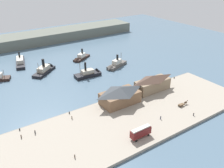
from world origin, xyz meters
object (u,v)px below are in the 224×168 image
(ferry_shed_west_terminal, at_px, (120,95))
(mooring_post_west, at_px, (174,78))
(pedestrian_at_waters_edge, at_px, (72,117))
(ferry_approaching_west, at_px, (80,58))
(pedestrian_standing_center, at_px, (21,136))
(mooring_post_east, at_px, (69,113))
(ferry_moored_east, at_px, (46,69))
(ferry_approaching_east, at_px, (115,65))
(ferry_departing_north, at_px, (20,61))
(ferry_near_quay, at_px, (90,73))
(pedestrian_near_cart, at_px, (75,156))
(horse_cart, at_px, (183,104))
(ferry_shed_central_terminal, at_px, (153,83))
(mooring_post_center_west, at_px, (20,129))
(mooring_post_center_east, at_px, (166,81))
(pedestrian_walking_west, at_px, (194,114))
(street_tram, at_px, (141,132))
(pedestrian_walking_east, at_px, (161,118))
(pedestrian_near_west_shed, at_px, (35,132))

(ferry_shed_west_terminal, relative_size, mooring_post_west, 19.82)
(pedestrian_at_waters_edge, height_order, ferry_approaching_west, ferry_approaching_west)
(ferry_shed_west_terminal, distance_m, mooring_post_west, 41.51)
(pedestrian_standing_center, height_order, mooring_post_east, pedestrian_standing_center)
(ferry_moored_east, relative_size, ferry_approaching_east, 1.01)
(ferry_departing_north, bearing_deg, pedestrian_standing_center, -105.29)
(ferry_shed_west_terminal, relative_size, ferry_near_quay, 1.06)
(pedestrian_near_cart, bearing_deg, horse_cart, 2.83)
(ferry_shed_central_terminal, xyz_separation_m, pedestrian_at_waters_edge, (-44.94, -0.44, -3.43))
(mooring_post_center_west, bearing_deg, mooring_post_center_east, 0.03)
(mooring_post_center_east, xyz_separation_m, ferry_moored_east, (-48.28, 52.61, -0.11))
(ferry_approaching_west, height_order, ferry_departing_north, ferry_departing_north)
(ferry_shed_west_terminal, xyz_separation_m, pedestrian_walking_west, (19.64, -26.06, -3.40))
(horse_cart, relative_size, pedestrian_near_cart, 3.68)
(ferry_moored_east, bearing_deg, pedestrian_at_waters_edge, -99.96)
(ferry_near_quay, bearing_deg, ferry_moored_east, 133.16)
(street_tram, bearing_deg, pedestrian_at_waters_edge, 121.89)
(mooring_post_west, bearing_deg, ferry_approaching_west, 115.60)
(mooring_post_center_west, height_order, ferry_near_quay, ferry_near_quay)
(pedestrian_at_waters_edge, xyz_separation_m, ferry_approaching_east, (48.69, 38.43, -0.35))
(horse_cart, xyz_separation_m, pedestrian_at_waters_edge, (-46.35, 18.53, -0.22))
(pedestrian_near_cart, distance_m, mooring_post_east, 27.50)
(pedestrian_walking_east, bearing_deg, mooring_post_center_west, 153.65)
(street_tram, distance_m, ferry_moored_east, 82.25)
(pedestrian_near_west_shed, bearing_deg, pedestrian_standing_center, 174.86)
(horse_cart, distance_m, pedestrian_walking_west, 8.58)
(horse_cart, relative_size, ferry_approaching_west, 0.35)
(ferry_near_quay, bearing_deg, ferry_approaching_west, 74.63)
(street_tram, distance_m, pedestrian_walking_west, 28.08)
(ferry_shed_central_terminal, relative_size, street_tram, 2.24)
(ferry_shed_west_terminal, bearing_deg, horse_cart, -38.75)
(ferry_shed_west_terminal, relative_size, pedestrian_walking_east, 10.85)
(pedestrian_walking_east, distance_m, mooring_post_east, 38.63)
(ferry_approaching_west, bearing_deg, pedestrian_near_west_shed, -129.24)
(pedestrian_at_waters_edge, height_order, pedestrian_walking_east, pedestrian_walking_east)
(horse_cart, bearing_deg, mooring_post_center_east, 62.34)
(pedestrian_near_west_shed, distance_m, mooring_post_center_west, 6.90)
(mooring_post_east, bearing_deg, ferry_approaching_east, 35.51)
(street_tram, height_order, mooring_post_west, street_tram)
(mooring_post_center_west, xyz_separation_m, ferry_moored_east, (30.12, 52.65, -0.11))
(horse_cart, relative_size, pedestrian_walking_west, 3.72)
(mooring_post_east, relative_size, ferry_departing_north, 0.04)
(pedestrian_near_cart, relative_size, ferry_moored_east, 0.08)
(mooring_post_center_east, distance_m, ferry_approaching_west, 62.84)
(horse_cart, bearing_deg, street_tram, -167.69)
(pedestrian_near_west_shed, height_order, mooring_post_west, pedestrian_near_west_shed)
(pedestrian_at_waters_edge, relative_size, ferry_departing_north, 0.06)
(street_tram, bearing_deg, mooring_post_center_west, 140.66)
(pedestrian_near_cart, height_order, ferry_moored_east, ferry_moored_east)
(pedestrian_near_cart, xyz_separation_m, mooring_post_west, (74.32, 25.52, -0.25))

